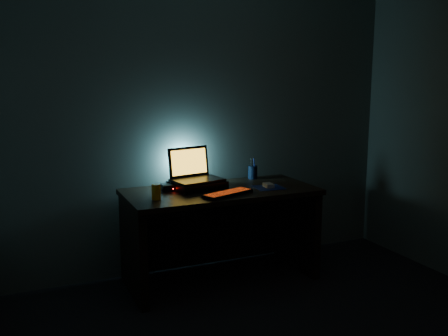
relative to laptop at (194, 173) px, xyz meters
name	(u,v)px	position (x,y,z in m)	size (l,w,h in m)	color
room	(355,157)	(0.17, -1.77, 0.38)	(3.50, 4.00, 2.50)	black
desk	(218,219)	(0.17, -0.10, -0.38)	(1.50, 0.70, 0.75)	black
riser	(197,185)	(0.01, -0.05, -0.09)	(0.40, 0.30, 0.06)	black
laptop	(194,173)	(0.00, 0.00, 0.00)	(0.42, 0.35, 0.26)	black
keyboard	(228,193)	(0.14, -0.35, -0.11)	(0.43, 0.26, 0.03)	black
mousepad	(268,187)	(0.54, -0.25, -0.12)	(0.22, 0.20, 0.00)	#0B1951
mouse	(269,185)	(0.54, -0.25, -0.10)	(0.06, 0.10, 0.03)	gray
pen_cup	(253,172)	(0.59, 0.12, -0.06)	(0.08, 0.08, 0.11)	black
juice_glass	(156,192)	(-0.39, -0.26, -0.06)	(0.07, 0.07, 0.11)	orange
router	(172,187)	(-0.20, -0.03, -0.09)	(0.16, 0.14, 0.05)	black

